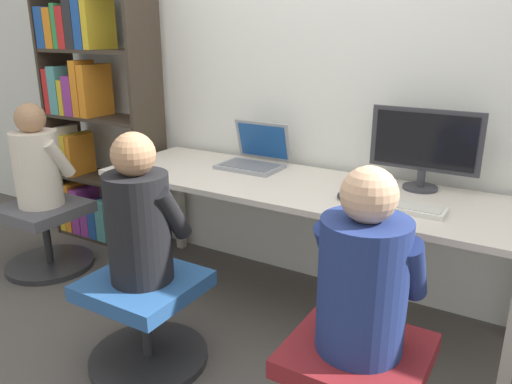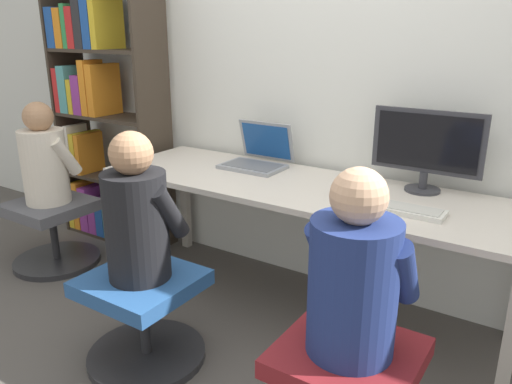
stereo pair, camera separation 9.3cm
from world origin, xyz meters
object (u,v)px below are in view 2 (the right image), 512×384
desktop_monitor (427,148)px  keyboard (397,208)px  person_at_monitor (354,275)px  office_chair_right (144,314)px  person_near_shelf (44,159)px  bookshelf (96,114)px  office_chair_side (53,230)px  person_at_laptop (137,215)px  laptop (257,158)px

desktop_monitor → keyboard: size_ratio=1.29×
desktop_monitor → person_at_monitor: desktop_monitor is taller
office_chair_right → person_near_shelf: person_near_shelf is taller
bookshelf → office_chair_side: (0.12, -0.54, -0.67)m
office_chair_right → bookshelf: 1.78m
desktop_monitor → person_at_laptop: size_ratio=0.81×
office_chair_right → office_chair_side: same height
person_at_monitor → bookshelf: bookshelf is taller
laptop → person_near_shelf: (-1.23, -0.55, -0.06)m
laptop → office_chair_right: size_ratio=0.64×
person_at_laptop → office_chair_side: person_at_laptop is taller
office_chair_right → office_chair_side: bearing=161.8°
person_at_laptop → office_chair_side: 1.38m
laptop → person_near_shelf: 1.35m
desktop_monitor → person_at_laptop: desktop_monitor is taller
laptop → person_near_shelf: size_ratio=0.55×
office_chair_right → person_at_laptop: person_at_laptop is taller
office_chair_right → person_near_shelf: size_ratio=0.86×
desktop_monitor → office_chair_right: bearing=-132.6°
person_at_monitor → person_near_shelf: (-2.23, 0.39, -0.00)m
keyboard → laptop: bearing=162.9°
desktop_monitor → bookshelf: size_ratio=0.29×
laptop → bookshelf: 1.36m
keyboard → office_chair_right: bearing=-143.7°
laptop → person_near_shelf: bearing=-155.9°
laptop → person_at_monitor: person_at_monitor is taller
keyboard → office_chair_right: keyboard is taller
office_chair_side → person_at_laptop: bearing=-18.0°
office_chair_right → person_at_laptop: size_ratio=0.84×
person_near_shelf → laptop: bearing=24.1°
person_at_laptop → bookshelf: size_ratio=0.37×
person_at_laptop → laptop: bearing=90.1°
person_at_monitor → keyboard: bearing=96.4°
person_at_monitor → office_chair_side: 2.31m
laptop → keyboard: size_ratio=0.85×
person_at_laptop → person_near_shelf: 1.30m
desktop_monitor → bookshelf: bearing=-178.1°
laptop → person_at_laptop: size_ratio=0.53×
office_chair_right → laptop: bearing=90.1°
laptop → person_at_laptop: 0.96m
desktop_monitor → person_at_laptop: 1.40m
bookshelf → person_near_shelf: bookshelf is taller
office_chair_side → laptop: bearing=24.3°
office_chair_side → person_near_shelf: 0.47m
laptop → person_near_shelf: person_near_shelf is taller
office_chair_right → person_at_laptop: bearing=90.0°
office_chair_side → desktop_monitor: bearing=15.8°
desktop_monitor → person_at_monitor: (0.06, -1.00, -0.23)m
office_chair_right → person_near_shelf: 1.38m
desktop_monitor → office_chair_right: (-0.93, -1.02, -0.70)m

